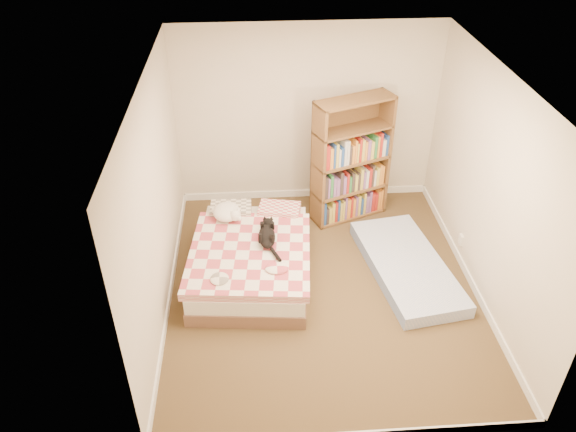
{
  "coord_description": "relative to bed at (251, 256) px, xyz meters",
  "views": [
    {
      "loc": [
        -0.74,
        -4.88,
        4.38
      ],
      "look_at": [
        -0.37,
        0.3,
        0.82
      ],
      "focal_mm": 35.0,
      "sensor_mm": 36.0,
      "label": 1
    }
  ],
  "objects": [
    {
      "name": "bookshelf",
      "position": [
        1.34,
        1.15,
        0.38
      ],
      "size": [
        1.15,
        0.71,
        1.7
      ],
      "rotation": [
        0.0,
        0.0,
        0.38
      ],
      "color": "brown",
      "rests_on": "room"
    },
    {
      "name": "floor_mattress",
      "position": [
        1.85,
        -0.14,
        -0.14
      ],
      "size": [
        1.1,
        1.93,
        0.16
      ],
      "primitive_type": "cube",
      "rotation": [
        0.0,
        0.0,
        0.16
      ],
      "color": "#7991CA",
      "rests_on": "room"
    },
    {
      "name": "room",
      "position": [
        0.81,
        -0.35,
        0.97
      ],
      "size": [
        3.51,
        4.01,
        2.51
      ],
      "color": "#47341E",
      "rests_on": "ground"
    },
    {
      "name": "bed",
      "position": [
        0.0,
        0.0,
        0.0
      ],
      "size": [
        1.5,
        1.97,
        0.5
      ],
      "rotation": [
        0.0,
        0.0,
        -0.1
      ],
      "color": "brown",
      "rests_on": "room"
    },
    {
      "name": "black_cat",
      "position": [
        0.19,
        0.03,
        0.29
      ],
      "size": [
        0.26,
        0.73,
        0.17
      ],
      "rotation": [
        0.0,
        0.0,
        -0.09
      ],
      "color": "black",
      "rests_on": "bed"
    },
    {
      "name": "white_dog",
      "position": [
        -0.27,
        0.49,
        0.31
      ],
      "size": [
        0.38,
        0.38,
        0.18
      ],
      "rotation": [
        0.0,
        0.0,
        0.02
      ],
      "color": "white",
      "rests_on": "bed"
    }
  ]
}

